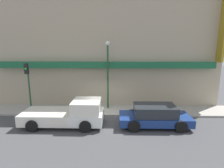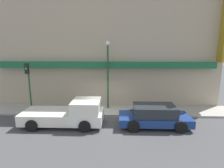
% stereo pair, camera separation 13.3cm
% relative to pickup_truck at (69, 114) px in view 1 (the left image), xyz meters
% --- Properties ---
extents(ground_plane, '(80.00, 80.00, 0.00)m').
position_rel_pickup_truck_xyz_m(ground_plane, '(2.17, 1.48, -0.77)').
color(ground_plane, '#424244').
extents(sidewalk, '(36.00, 2.43, 0.15)m').
position_rel_pickup_truck_xyz_m(sidewalk, '(2.17, 2.69, -0.70)').
color(sidewalk, '#9E998E').
rests_on(sidewalk, ground).
extents(building, '(19.80, 3.80, 11.64)m').
position_rel_pickup_truck_xyz_m(building, '(2.19, 5.39, 5.03)').
color(building, tan).
rests_on(building, ground).
extents(pickup_truck, '(5.37, 2.31, 1.74)m').
position_rel_pickup_truck_xyz_m(pickup_truck, '(0.00, 0.00, 0.00)').
color(pickup_truck, white).
rests_on(pickup_truck, ground).
extents(parked_car, '(4.67, 2.11, 1.43)m').
position_rel_pickup_truck_xyz_m(parked_car, '(5.73, -0.00, -0.06)').
color(parked_car, navy).
rests_on(parked_car, ground).
extents(fire_hydrant, '(0.18, 0.18, 0.66)m').
position_rel_pickup_truck_xyz_m(fire_hydrant, '(6.71, 2.20, -0.30)').
color(fire_hydrant, red).
rests_on(fire_hydrant, sidewalk).
extents(street_lamp, '(0.36, 0.36, 5.53)m').
position_rel_pickup_truck_xyz_m(street_lamp, '(2.48, 3.06, 2.83)').
color(street_lamp, '#1E4728').
rests_on(street_lamp, sidewalk).
extents(traffic_light, '(0.28, 0.42, 3.86)m').
position_rel_pickup_truck_xyz_m(traffic_light, '(-3.62, 2.03, 2.02)').
color(traffic_light, '#1E4728').
rests_on(traffic_light, sidewalk).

